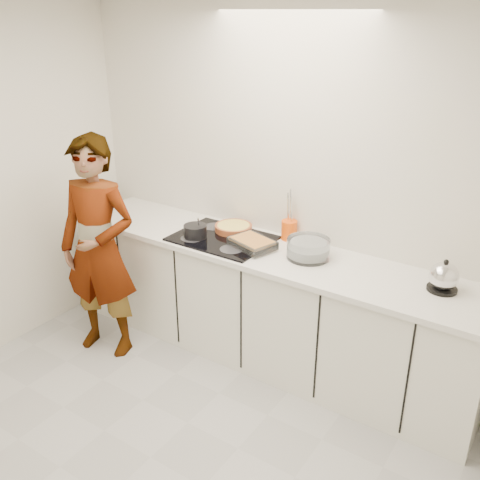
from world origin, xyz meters
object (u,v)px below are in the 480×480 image
Objects in this scene: baking_dish at (252,243)px; utensil_crock at (289,230)px; kettle at (444,277)px; tart_dish at (233,227)px; mixing_bowl at (308,249)px; saucepan at (195,231)px; cook at (99,249)px; hob at (222,238)px.

utensil_crock is at bearing 66.29° from baking_dish.
utensil_crock is at bearing 171.37° from kettle.
mixing_bowl is (0.69, -0.09, 0.02)m from tart_dish.
baking_dish is at bearing 10.79° from saucepan.
tart_dish is 0.80× the size of mixing_bowl.
cook is at bearing -140.84° from saucepan.
hob is 4.90× the size of utensil_crock.
hob is at bearing -174.56° from mixing_bowl.
mixing_bowl reaches higher than baking_dish.
baking_dish is 0.98× the size of mixing_bowl.
mixing_bowl reaches higher than tart_dish.
baking_dish is (0.28, -0.02, 0.04)m from hob.
utensil_crock is (0.41, 0.28, 0.07)m from hob.
hob is at bearing -146.04° from utensil_crock.
cook is (-0.56, -0.46, -0.12)m from saucepan.
tart_dish is 0.34m from baking_dish.
hob is at bearing -176.33° from kettle.
tart_dish is at bearing 172.36° from mixing_bowl.
utensil_crock is at bearing 33.57° from saucepan.
mixing_bowl is at bearing 10.01° from cook.
tart_dish is at bearing 177.97° from kettle.
tart_dish is 0.17× the size of cook.
mixing_bowl is at bearing -177.69° from kettle.
hob is 0.29m from baking_dish.
baking_dish is (0.29, -0.18, 0.01)m from tart_dish.
cook is (-0.73, -0.57, -0.06)m from hob.
utensil_crock is 0.09× the size of cook.
hob is 0.50m from utensil_crock.
saucepan is 0.59× the size of baking_dish.
cook reaches higher than hob.
hob is at bearing 175.29° from baking_dish.
tart_dish is 2.03× the size of utensil_crock.
baking_dish is 1.52× the size of kettle.
cook reaches higher than baking_dish.
cook is at bearing -151.83° from baking_dish.
tart_dish is 0.82× the size of baking_dish.
saucepan reaches higher than mixing_bowl.
mixing_bowl is 2.54× the size of utensil_crock.
kettle is (1.30, 0.12, 0.04)m from baking_dish.
cook is (-2.32, -0.67, -0.14)m from kettle.
tart_dish is 0.31m from saucepan.
saucepan is 0.87m from mixing_bowl.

